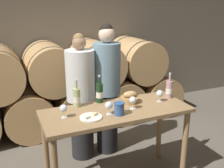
% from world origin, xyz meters
% --- Properties ---
extents(stone_wall_back, '(10.00, 0.12, 3.20)m').
position_xyz_m(stone_wall_back, '(0.00, 2.34, 1.60)').
color(stone_wall_back, '#706656').
rests_on(stone_wall_back, ground_plane).
extents(barrel_stack, '(3.86, 0.98, 1.43)m').
position_xyz_m(barrel_stack, '(0.00, 1.73, 0.67)').
color(barrel_stack, tan).
rests_on(barrel_stack, ground_plane).
extents(tasting_table, '(1.61, 0.64, 0.93)m').
position_xyz_m(tasting_table, '(0.00, 0.00, 0.79)').
color(tasting_table, '#99754C').
rests_on(tasting_table, ground_plane).
extents(person_left, '(0.37, 0.37, 1.68)m').
position_xyz_m(person_left, '(-0.18, 0.72, 0.84)').
color(person_left, '#232326').
rests_on(person_left, ground_plane).
extents(person_right, '(0.36, 0.36, 1.79)m').
position_xyz_m(person_right, '(0.18, 0.72, 0.91)').
color(person_right, '#232326').
rests_on(person_right, ground_plane).
extents(wine_bottle_red, '(0.08, 0.08, 0.32)m').
position_xyz_m(wine_bottle_red, '(-0.09, 0.28, 1.04)').
color(wine_bottle_red, '#193819').
rests_on(wine_bottle_red, tasting_table).
extents(wine_bottle_white, '(0.08, 0.08, 0.31)m').
position_xyz_m(wine_bottle_white, '(-0.37, 0.25, 1.04)').
color(wine_bottle_white, '#ADBC7F').
rests_on(wine_bottle_white, tasting_table).
extents(wine_bottle_rose, '(0.08, 0.08, 0.31)m').
position_xyz_m(wine_bottle_rose, '(0.73, 0.09, 1.04)').
color(wine_bottle_rose, '#BC8E93').
rests_on(wine_bottle_rose, tasting_table).
extents(blue_crock, '(0.11, 0.11, 0.13)m').
position_xyz_m(blue_crock, '(-0.03, -0.14, 1.00)').
color(blue_crock, '#335693').
rests_on(blue_crock, tasting_table).
extents(bread_basket, '(0.22, 0.22, 0.13)m').
position_xyz_m(bread_basket, '(0.23, 0.14, 0.98)').
color(bread_basket, '#A87F4C').
rests_on(bread_basket, tasting_table).
extents(cheese_plate, '(0.23, 0.23, 0.04)m').
position_xyz_m(cheese_plate, '(-0.33, -0.09, 0.94)').
color(cheese_plate, white).
rests_on(cheese_plate, tasting_table).
extents(wine_glass_far_left, '(0.08, 0.08, 0.14)m').
position_xyz_m(wine_glass_far_left, '(-0.57, 0.02, 1.03)').
color(wine_glass_far_left, white).
rests_on(wine_glass_far_left, tasting_table).
extents(wine_glass_left, '(0.08, 0.08, 0.14)m').
position_xyz_m(wine_glass_left, '(-0.13, -0.08, 1.03)').
color(wine_glass_left, white).
rests_on(wine_glass_left, tasting_table).
extents(wine_glass_center, '(0.08, 0.08, 0.14)m').
position_xyz_m(wine_glass_center, '(0.17, -0.05, 1.03)').
color(wine_glass_center, white).
rests_on(wine_glass_center, tasting_table).
extents(wine_glass_right, '(0.08, 0.08, 0.14)m').
position_xyz_m(wine_glass_right, '(0.55, 0.02, 1.03)').
color(wine_glass_right, white).
rests_on(wine_glass_right, tasting_table).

